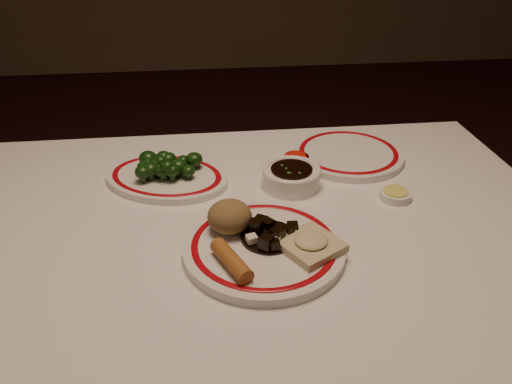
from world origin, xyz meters
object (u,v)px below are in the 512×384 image
object	(u,v)px
spring_roll	(231,261)
soy_bowl	(291,178)
rice_mound	(230,216)
stirfry_heap	(269,234)
dining_table	(259,269)
fried_wonton	(311,244)
broccoli_pile	(165,165)
broccoli_plate	(167,177)
main_plate	(264,247)

from	to	relation	value
spring_roll	soy_bowl	world-z (taller)	spring_roll
rice_mound	stirfry_heap	bearing A→B (deg)	-29.02
spring_roll	soy_bowl	size ratio (longest dim) A/B	0.82
dining_table	fried_wonton	bearing A→B (deg)	-49.68
stirfry_heap	broccoli_pile	distance (m)	0.32
fried_wonton	broccoli_plate	xyz separation A→B (m)	(-0.25, 0.30, -0.02)
spring_roll	fried_wonton	size ratio (longest dim) A/B	0.79
main_plate	soy_bowl	size ratio (longest dim) A/B	2.52
spring_roll	stirfry_heap	bearing A→B (deg)	19.83
main_plate	soy_bowl	world-z (taller)	soy_bowl
broccoli_pile	dining_table	bearing A→B (deg)	-49.39
dining_table	fried_wonton	world-z (taller)	fried_wonton
broccoli_plate	soy_bowl	size ratio (longest dim) A/B	2.69
main_plate	broccoli_pile	distance (m)	0.33
main_plate	broccoli_plate	distance (m)	0.32
rice_mound	spring_roll	world-z (taller)	rice_mound
spring_roll	stirfry_heap	xyz separation A→B (m)	(0.07, 0.07, -0.00)
spring_roll	broccoli_pile	distance (m)	0.35
spring_roll	broccoli_plate	distance (m)	0.35
dining_table	spring_roll	bearing A→B (deg)	-115.46
rice_mound	broccoli_pile	size ratio (longest dim) A/B	0.56
stirfry_heap	broccoli_pile	size ratio (longest dim) A/B	0.72
broccoli_pile	soy_bowl	world-z (taller)	broccoli_pile
fried_wonton	soy_bowl	world-z (taller)	fried_wonton
rice_mound	spring_roll	xyz separation A→B (m)	(-0.00, -0.11, -0.01)
rice_mound	spring_roll	bearing A→B (deg)	-92.70
rice_mound	broccoli_pile	xyz separation A→B (m)	(-0.12, 0.22, -0.01)
main_plate	rice_mound	distance (m)	0.08
rice_mound	broccoli_plate	xyz separation A→B (m)	(-0.12, 0.22, -0.04)
broccoli_plate	broccoli_pile	distance (m)	0.03
soy_bowl	broccoli_pile	bearing A→B (deg)	168.91
spring_roll	broccoli_plate	world-z (taller)	spring_roll
spring_roll	stirfry_heap	size ratio (longest dim) A/B	0.97
main_plate	broccoli_plate	world-z (taller)	main_plate
main_plate	spring_roll	distance (m)	0.09
broccoli_plate	spring_roll	bearing A→B (deg)	-70.51
stirfry_heap	broccoli_pile	bearing A→B (deg)	125.73
rice_mound	stirfry_heap	xyz separation A→B (m)	(0.07, -0.04, -0.02)
broccoli_pile	spring_roll	bearing A→B (deg)	-70.47
main_plate	broccoli_plate	xyz separation A→B (m)	(-0.18, 0.27, -0.00)
dining_table	stirfry_heap	world-z (taller)	stirfry_heap
main_plate	fried_wonton	size ratio (longest dim) A/B	2.45
main_plate	rice_mound	size ratio (longest dim) A/B	3.88
rice_mound	spring_roll	distance (m)	0.11
dining_table	spring_roll	distance (m)	0.18
spring_roll	broccoli_plate	xyz separation A→B (m)	(-0.12, 0.33, -0.02)
dining_table	broccoli_pile	bearing A→B (deg)	130.61
main_plate	soy_bowl	bearing A→B (deg)	68.54
broccoli_plate	fried_wonton	bearing A→B (deg)	-49.48
stirfry_heap	broccoli_plate	xyz separation A→B (m)	(-0.19, 0.26, -0.02)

